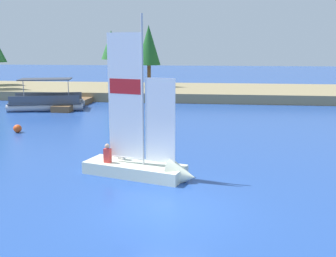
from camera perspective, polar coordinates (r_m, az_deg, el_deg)
ground_plane at (r=12.97m, az=0.35°, el=-11.90°), size 200.00×200.00×0.00m
shore_bank at (r=42.47m, az=4.94°, el=5.30°), size 80.00×11.63×0.89m
shoreline_tree_centre at (r=44.42m, az=-8.21°, el=11.84°), size 2.27×2.27×6.08m
shoreline_tree_midright at (r=43.71m, az=-2.80°, el=11.94°), size 2.54×2.54×6.63m
wooden_dock at (r=35.92m, az=-13.37°, el=3.53°), size 1.53×6.98×0.50m
sailboat at (r=15.98m, az=-2.69°, el=-5.40°), size 4.93×2.63×6.84m
pontoon_boat at (r=34.80m, az=-17.17°, el=3.77°), size 6.55×4.03×2.59m
channel_buoy at (r=25.99m, az=-21.00°, el=-0.01°), size 0.50×0.50×0.50m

